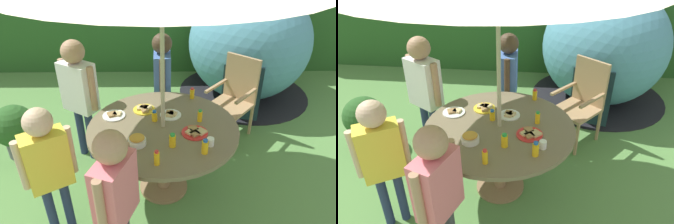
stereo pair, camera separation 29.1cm
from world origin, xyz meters
TOP-DOWN VIEW (x-y plane):
  - ground_plane at (0.00, 0.00)m, footprint 10.00×10.00m
  - hedge_backdrop at (0.00, 3.33)m, footprint 9.00×0.70m
  - garden_table at (0.00, 0.00)m, footprint 1.39×1.39m
  - wooden_chair at (0.88, 0.99)m, footprint 0.66×0.66m
  - dome_tent at (1.28, 2.14)m, footprint 2.51×2.51m
  - potted_plant at (-1.68, 0.57)m, footprint 0.48×0.48m
  - child_in_blue_shirt at (-0.01, 0.94)m, footprint 0.23×0.45m
  - child_in_white_shirt at (-0.88, 0.55)m, footprint 0.41×0.36m
  - child_in_yellow_shirt at (-0.88, -0.52)m, footprint 0.37×0.32m
  - child_in_pink_shirt at (-0.32, -0.87)m, footprint 0.29×0.42m
  - snack_bowl at (-0.22, -0.27)m, footprint 0.15×0.15m
  - plate_near_left at (-0.47, 0.19)m, footprint 0.22×0.22m
  - plate_near_right at (0.28, -0.12)m, footprint 0.23×0.23m
  - plate_far_right at (-0.19, 0.30)m, footprint 0.22×0.22m
  - plate_mid_right at (0.07, 0.19)m, footprint 0.21×0.21m
  - juice_bottle_far_left at (0.08, -0.30)m, footprint 0.06×0.06m
  - juice_bottle_center_front at (0.34, 0.09)m, footprint 0.05×0.05m
  - juice_bottle_center_back at (0.31, 0.54)m, footprint 0.05×0.05m
  - juice_bottle_mid_left at (-0.08, 0.10)m, footprint 0.05×0.05m
  - juice_bottle_front_edge at (0.34, -0.39)m, footprint 0.05×0.05m
  - juice_bottle_back_edge at (-0.35, -0.43)m, footprint 0.06×0.06m
  - juice_bottle_spot_a at (-0.05, -0.53)m, footprint 0.05×0.05m
  - cup_near at (0.40, -0.29)m, footprint 0.06×0.06m

SIDE VIEW (x-z plane):
  - ground_plane at x=0.00m, z-range -0.02..0.00m
  - potted_plant at x=-1.68m, z-range 0.04..0.68m
  - wooden_chair at x=0.88m, z-range 0.04..1.06m
  - garden_table at x=0.00m, z-range 0.25..1.01m
  - plate_near_left at x=-0.47m, z-range 0.75..0.78m
  - plate_mid_right at x=0.07m, z-range 0.75..0.78m
  - plate_near_right at x=0.28m, z-range 0.75..0.78m
  - plate_far_right at x=-0.19m, z-range 0.75..0.78m
  - cup_near at x=0.40m, z-range 0.75..0.82m
  - snack_bowl at x=-0.22m, z-range 0.75..0.84m
  - child_in_yellow_shirt at x=-0.88m, z-range 0.17..1.42m
  - juice_bottle_back_edge at x=-0.35m, z-range 0.75..0.86m
  - juice_bottle_mid_left at x=-0.08m, z-range 0.75..0.86m
  - juice_bottle_center_back at x=0.31m, z-range 0.75..0.87m
  - juice_bottle_center_front at x=0.34m, z-range 0.75..0.87m
  - juice_bottle_far_left at x=0.08m, z-range 0.75..0.87m
  - juice_bottle_spot_a at x=-0.05m, z-range 0.75..0.88m
  - juice_bottle_front_edge at x=0.34m, z-range 0.75..0.88m
  - child_in_pink_shirt at x=-0.32m, z-range 0.18..1.47m
  - dome_tent at x=1.28m, z-range -0.01..1.67m
  - child_in_blue_shirt at x=-0.01m, z-range 0.18..1.52m
  - child_in_white_shirt at x=-0.88m, z-range 0.19..1.59m
  - hedge_backdrop at x=0.00m, z-range 0.00..2.05m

